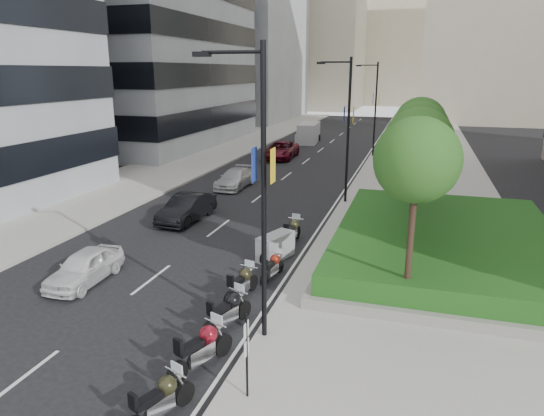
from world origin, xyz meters
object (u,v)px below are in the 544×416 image
at_px(motorcycle_2, 228,311).
at_px(motorcycle_3, 242,283).
at_px(lamp_post_2, 374,105).
at_px(parking_sign, 247,351).
at_px(motorcycle_5, 276,247).
at_px(car_a, 85,267).
at_px(motorcycle_0, 161,400).
at_px(car_c, 235,178).
at_px(lamp_post_0, 259,183).
at_px(lamp_post_1, 346,124).
at_px(car_d, 281,150).
at_px(motorcycle_1, 202,348).
at_px(motorcycle_6, 292,232).
at_px(delivery_van, 308,134).
at_px(motorcycle_4, 273,267).
at_px(car_b, 187,208).

xyz_separation_m(motorcycle_2, motorcycle_3, (-0.33, 2.21, -0.03)).
xyz_separation_m(lamp_post_2, parking_sign, (0.66, -38.00, -3.61)).
xyz_separation_m(parking_sign, motorcycle_5, (-2.08, 9.59, -0.87)).
bearing_deg(parking_sign, car_a, 150.09).
bearing_deg(motorcycle_0, car_c, 37.57).
bearing_deg(lamp_post_0, lamp_post_1, 90.00).
xyz_separation_m(car_a, car_d, (-0.32, 29.74, 0.15)).
distance_m(motorcycle_1, motorcycle_3, 4.54).
distance_m(motorcycle_1, motorcycle_6, 10.79).
height_order(lamp_post_2, car_c, lamp_post_2).
distance_m(lamp_post_0, motorcycle_3, 5.33).
xyz_separation_m(motorcycle_1, motorcycle_2, (-0.14, 2.30, -0.03)).
relative_size(lamp_post_0, delivery_van, 1.61).
bearing_deg(motorcycle_6, motorcycle_1, -173.87).
height_order(motorcycle_0, motorcycle_5, motorcycle_5).
distance_m(motorcycle_0, motorcycle_4, 8.81).
bearing_deg(motorcycle_6, lamp_post_0, -166.84).
height_order(car_c, car_d, car_d).
bearing_deg(motorcycle_3, car_b, 49.53).
xyz_separation_m(motorcycle_1, motorcycle_4, (0.12, 6.55, -0.14)).
distance_m(motorcycle_6, car_c, 12.47).
height_order(car_d, delivery_van, delivery_van).
bearing_deg(lamp_post_1, parking_sign, -88.12).
bearing_deg(motorcycle_4, motorcycle_1, -171.11).
bearing_deg(lamp_post_1, motorcycle_1, -93.16).
height_order(lamp_post_0, car_d, lamp_post_0).
bearing_deg(motorcycle_2, car_b, 52.17).
xyz_separation_m(motorcycle_6, car_c, (-6.96, 10.35, 0.05)).
height_order(lamp_post_2, motorcycle_4, lamp_post_2).
relative_size(lamp_post_2, motorcycle_6, 3.84).
bearing_deg(motorcycle_5, parking_sign, -146.94).
relative_size(motorcycle_1, car_b, 0.52).
bearing_deg(motorcycle_4, car_c, 36.38).
distance_m(motorcycle_2, motorcycle_5, 6.32).
bearing_deg(motorcycle_0, motorcycle_4, 19.62).
bearing_deg(motorcycle_2, car_c, 39.91).
bearing_deg(motorcycle_1, car_b, 49.15).
xyz_separation_m(lamp_post_2, motorcycle_5, (-1.42, -28.41, -4.48)).
distance_m(motorcycle_1, car_b, 14.42).
xyz_separation_m(lamp_post_0, car_c, (-8.18, 19.11, -4.40)).
height_order(lamp_post_2, motorcycle_6, lamp_post_2).
bearing_deg(car_c, car_b, -86.57).
bearing_deg(car_d, parking_sign, -77.16).
relative_size(motorcycle_6, car_a, 0.61).
bearing_deg(lamp_post_1, motorcycle_5, -97.78).
xyz_separation_m(lamp_post_1, car_c, (-8.18, 2.11, -4.40)).
xyz_separation_m(car_b, delivery_van, (-0.26, 32.10, 0.32)).
bearing_deg(lamp_post_2, motorcycle_5, -92.87).
xyz_separation_m(motorcycle_1, car_d, (-7.29, 33.76, 0.14)).
distance_m(motorcycle_0, motorcycle_1, 2.26).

